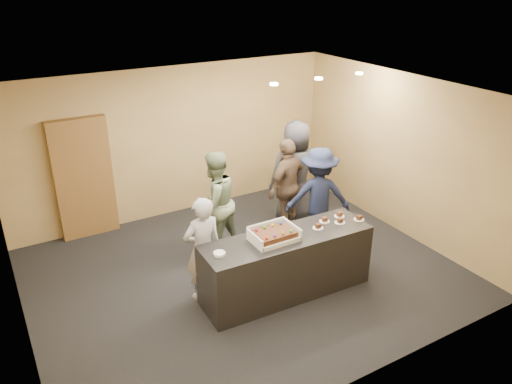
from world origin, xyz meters
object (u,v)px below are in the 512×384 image
person_brown_extra (288,186)px  person_dark_suit (296,173)px  sheet_cake (274,234)px  person_server_grey (203,249)px  cake_box (273,236)px  plate_stack (219,254)px  storage_cabinet (84,179)px  person_navy_man (319,196)px  person_sage_man (215,203)px  serving_counter (286,265)px

person_brown_extra → person_dark_suit: (0.32, 0.23, 0.10)m
sheet_cake → person_brown_extra: person_brown_extra is taller
person_server_grey → person_brown_extra: 2.31m
person_dark_suit → person_server_grey: bearing=51.2°
cake_box → plate_stack: (-0.80, 0.00, -0.02)m
storage_cabinet → person_brown_extra: 3.38m
person_navy_man → person_brown_extra: size_ratio=0.98×
sheet_cake → person_sage_man: bearing=94.5°
plate_stack → person_dark_suit: bearing=36.5°
plate_stack → person_sage_man: bearing=66.1°
serving_counter → sheet_cake: size_ratio=4.60×
sheet_cake → person_navy_man: size_ratio=0.32×
serving_counter → person_navy_man: size_ratio=1.47×
person_sage_man → storage_cabinet: bearing=-56.9°
storage_cabinet → person_sage_man: size_ratio=1.22×
person_navy_man → person_brown_extra: person_brown_extra is taller
storage_cabinet → person_brown_extra: size_ratio=1.22×
cake_box → plate_stack: bearing=179.8°
storage_cabinet → cake_box: size_ratio=3.34×
person_server_grey → person_navy_man: bearing=-170.4°
storage_cabinet → person_dark_suit: size_ratio=1.10×
plate_stack → person_navy_man: person_navy_man is taller
sheet_cake → person_dark_suit: bearing=48.6°
serving_counter → cake_box: (-0.21, 0.02, 0.49)m
plate_stack → person_server_grey: (-0.02, 0.46, -0.16)m
serving_counter → person_navy_man: (1.26, 0.98, 0.37)m
sheet_cake → person_dark_suit: size_ratio=0.28×
cake_box → plate_stack: 0.80m
cake_box → person_navy_man: person_navy_man is taller
cake_box → sheet_cake: cake_box is taller
sheet_cake → plate_stack: size_ratio=3.42×
sheet_cake → person_dark_suit: person_dark_suit is taller
storage_cabinet → person_dark_suit: bearing=-22.3°
person_navy_man → person_sage_man: bearing=8.3°
sheet_cake → person_dark_suit: 2.35m
person_navy_man → cake_box: bearing=61.1°
serving_counter → person_sage_man: 1.63m
serving_counter → person_dark_suit: size_ratio=1.29×
person_sage_man → person_dark_suit: 1.69m
cake_box → person_sage_man: 1.53m
person_server_grey → person_navy_man: 2.34m
serving_counter → person_server_grey: (-1.03, 0.49, 0.31)m
person_sage_man → person_navy_man: person_sage_man is taller
serving_counter → person_server_grey: person_server_grey is taller
person_navy_man → plate_stack: bearing=50.8°
sheet_cake → plate_stack: sheet_cake is taller
storage_cabinet → plate_stack: 3.24m
sheet_cake → plate_stack: bearing=178.2°
plate_stack → person_server_grey: bearing=92.8°
cake_box → storage_cabinet: bearing=119.4°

